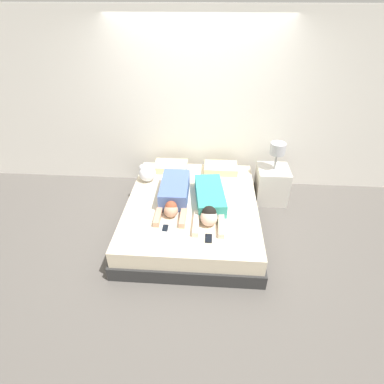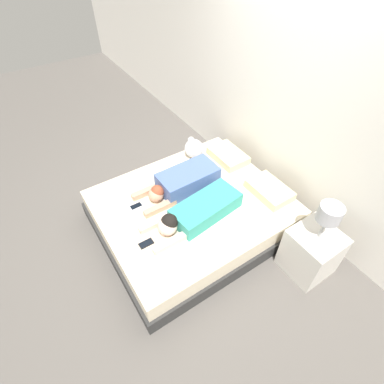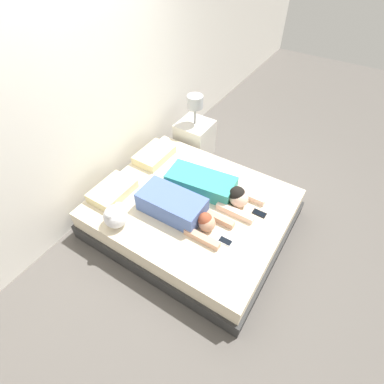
# 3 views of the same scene
# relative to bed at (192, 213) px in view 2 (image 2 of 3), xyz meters

# --- Properties ---
(ground_plane) EXTENTS (12.00, 12.00, 0.00)m
(ground_plane) POSITION_rel_bed_xyz_m (0.00, 0.00, -0.20)
(ground_plane) COLOR #5B5651
(wall_back) EXTENTS (12.00, 0.06, 2.60)m
(wall_back) POSITION_rel_bed_xyz_m (0.00, 1.20, 1.10)
(wall_back) COLOR white
(wall_back) RESTS_ON ground_plane
(bed) EXTENTS (1.78, 2.09, 0.40)m
(bed) POSITION_rel_bed_xyz_m (0.00, 0.00, 0.00)
(bed) COLOR #2D2D2D
(bed) RESTS_ON ground_plane
(pillow_head_left) EXTENTS (0.50, 0.34, 0.11)m
(pillow_head_left) POSITION_rel_bed_xyz_m (-0.39, 0.82, 0.26)
(pillow_head_left) COLOR beige
(pillow_head_left) RESTS_ON bed
(pillow_head_right) EXTENTS (0.50, 0.34, 0.11)m
(pillow_head_right) POSITION_rel_bed_xyz_m (0.39, 0.82, 0.26)
(pillow_head_right) COLOR beige
(pillow_head_right) RESTS_ON bed
(person_left) EXTENTS (0.38, 1.01, 0.23)m
(person_left) POSITION_rel_bed_xyz_m (-0.24, 0.02, 0.31)
(person_left) COLOR #4C66A5
(person_left) RESTS_ON bed
(person_right) EXTENTS (0.44, 1.13, 0.24)m
(person_right) POSITION_rel_bed_xyz_m (0.23, -0.10, 0.30)
(person_right) COLOR teal
(person_right) RESTS_ON bed
(cell_phone_left) EXTENTS (0.08, 0.15, 0.01)m
(cell_phone_left) POSITION_rel_bed_xyz_m (-0.28, -0.57, 0.21)
(cell_phone_left) COLOR silver
(cell_phone_left) RESTS_ON bed
(cell_phone_right) EXTENTS (0.08, 0.15, 0.01)m
(cell_phone_right) POSITION_rel_bed_xyz_m (0.24, -0.70, 0.21)
(cell_phone_right) COLOR black
(cell_phone_right) RESTS_ON bed
(plush_toy) EXTENTS (0.24, 0.24, 0.26)m
(plush_toy) POSITION_rel_bed_xyz_m (-0.69, 0.48, 0.33)
(plush_toy) COLOR white
(plush_toy) RESTS_ON bed
(nightstand) EXTENTS (0.46, 0.46, 0.96)m
(nightstand) POSITION_rel_bed_xyz_m (1.17, 0.70, 0.11)
(nightstand) COLOR beige
(nightstand) RESTS_ON ground_plane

